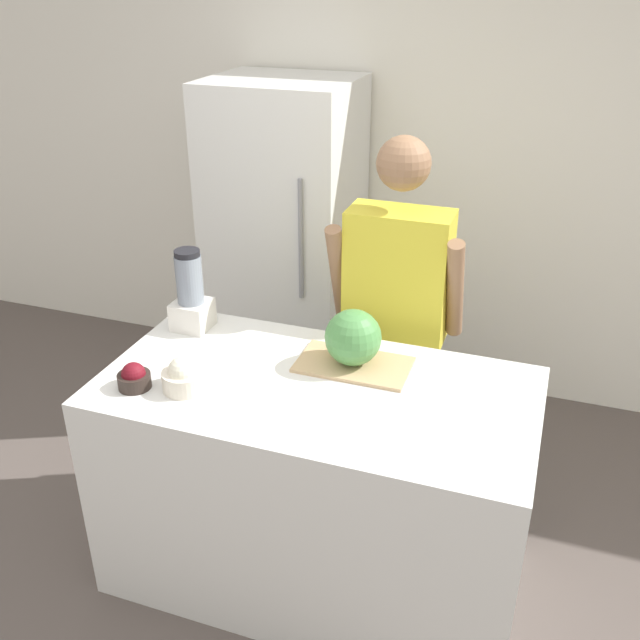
% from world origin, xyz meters
% --- Properties ---
extents(wall_back, '(8.00, 0.06, 2.60)m').
position_xyz_m(wall_back, '(0.00, 2.17, 1.30)').
color(wall_back, white).
rests_on(wall_back, ground_plane).
extents(counter_island, '(1.62, 0.84, 0.92)m').
position_xyz_m(counter_island, '(0.00, 0.42, 0.46)').
color(counter_island, white).
rests_on(counter_island, ground_plane).
extents(refrigerator, '(0.76, 0.70, 1.79)m').
position_xyz_m(refrigerator, '(-0.67, 1.78, 0.90)').
color(refrigerator, white).
rests_on(refrigerator, ground_plane).
extents(person, '(0.58, 0.27, 1.71)m').
position_xyz_m(person, '(0.14, 1.07, 0.88)').
color(person, '#4C608C').
rests_on(person, ground_plane).
extents(cutting_board, '(0.43, 0.25, 0.01)m').
position_xyz_m(cutting_board, '(0.09, 0.60, 0.93)').
color(cutting_board, tan).
rests_on(cutting_board, counter_island).
extents(watermelon, '(0.22, 0.22, 0.22)m').
position_xyz_m(watermelon, '(0.08, 0.60, 1.04)').
color(watermelon, '#4C8C47').
rests_on(watermelon, cutting_board).
extents(bowl_cherries, '(0.12, 0.12, 0.10)m').
position_xyz_m(bowl_cherries, '(-0.62, 0.19, 0.96)').
color(bowl_cherries, '#2D231E').
rests_on(bowl_cherries, counter_island).
extents(bowl_cream, '(0.16, 0.16, 0.13)m').
position_xyz_m(bowl_cream, '(-0.44, 0.24, 0.97)').
color(bowl_cream, beige).
rests_on(bowl_cream, counter_island).
extents(blender, '(0.15, 0.15, 0.35)m').
position_xyz_m(blender, '(-0.65, 0.68, 1.07)').
color(blender, silver).
rests_on(blender, counter_island).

